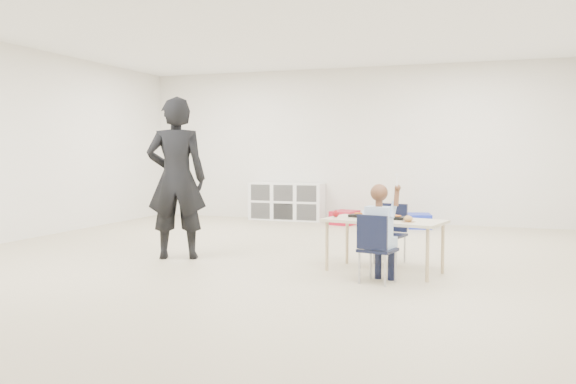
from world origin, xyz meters
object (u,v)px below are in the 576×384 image
(table, at_px, (384,245))
(adult, at_px, (176,178))
(child, at_px, (378,229))
(cubby_shelf, at_px, (287,201))
(chair_near, at_px, (378,248))

(table, relative_size, adult, 0.69)
(child, height_order, cubby_shelf, child)
(child, relative_size, cubby_shelf, 0.76)
(table, height_order, child, child)
(chair_near, xyz_separation_m, child, (0.00, 0.00, 0.19))
(cubby_shelf, bearing_deg, chair_near, -61.42)
(child, bearing_deg, table, 105.87)
(table, bearing_deg, chair_near, -74.13)
(chair_near, bearing_deg, table, 105.87)
(table, bearing_deg, child, -74.13)
(table, bearing_deg, cubby_shelf, 133.37)
(cubby_shelf, bearing_deg, adult, -88.60)
(chair_near, relative_size, cubby_shelf, 0.48)
(chair_near, distance_m, cubby_shelf, 5.52)
(child, distance_m, adult, 2.63)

